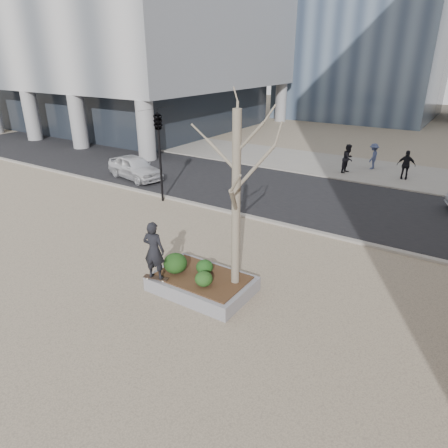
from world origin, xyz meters
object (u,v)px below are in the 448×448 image
Objects in this scene: planter at (202,284)px; police_car at (135,167)px; skateboarder at (154,250)px; skateboard at (156,278)px.

planter is 0.76× the size of police_car.
planter is at bearing -156.77° from skateboarder.
skateboarder is at bearing -15.26° from skateboard.
skateboard is at bearing -14.58° from skateboarder.
skateboarder is (-1.10, -0.85, 1.21)m from planter.
skateboard is 12.63m from police_car.
police_car reaches higher than planter.
police_car reaches higher than skateboard.
police_car is (-9.30, 8.53, -0.74)m from skateboarder.
skateboarder is 0.46× the size of police_car.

